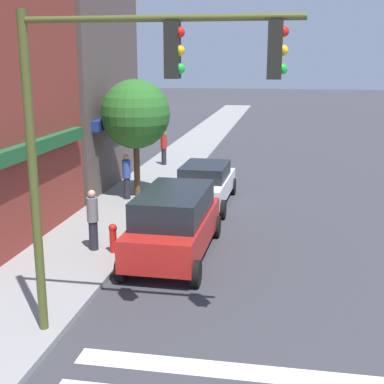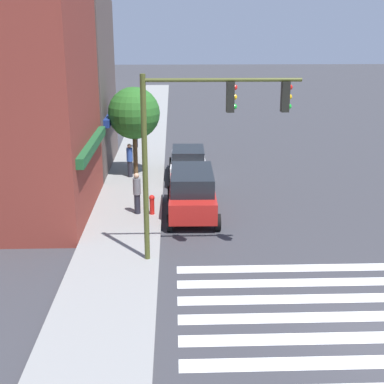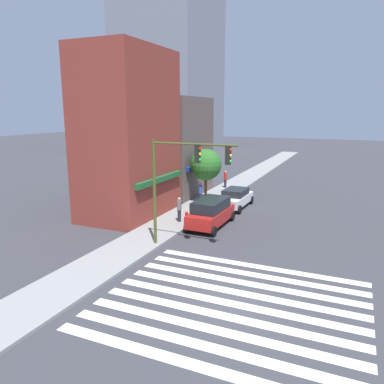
{
  "view_description": "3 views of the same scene",
  "coord_description": "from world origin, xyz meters",
  "px_view_note": "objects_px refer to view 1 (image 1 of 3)",
  "views": [
    {
      "loc": [
        -4.41,
        1.68,
        5.49
      ],
      "look_at": [
        12.56,
        4.7,
        1.2
      ],
      "focal_mm": 50.0,
      "sensor_mm": 36.0,
      "label": 1
    },
    {
      "loc": [
        -11.99,
        5.47,
        7.81
      ],
      "look_at": [
        9.68,
        4.7,
        1.0
      ],
      "focal_mm": 50.0,
      "sensor_mm": 36.0,
      "label": 2
    },
    {
      "loc": [
        -13.82,
        -4.2,
        7.94
      ],
      "look_at": [
        4.84,
        4.0,
        3.5
      ],
      "focal_mm": 35.0,
      "sensor_mm": 36.0,
      "label": 3
    }
  ],
  "objects_px": {
    "pedestrian_blue_shirt": "(127,176)",
    "pedestrian_red_jacket": "(164,147)",
    "street_tree": "(136,114)",
    "traffic_signal": "(123,110)",
    "pedestrian_grey_coat": "(93,219)",
    "suv_red": "(174,222)",
    "fire_hydrant": "(113,237)",
    "sedan_white": "(205,183)"
  },
  "relations": [
    {
      "from": "suv_red",
      "to": "pedestrian_blue_shirt",
      "type": "relative_size",
      "value": 2.67
    },
    {
      "from": "pedestrian_blue_shirt",
      "to": "pedestrian_grey_coat",
      "type": "bearing_deg",
      "value": 73.61
    },
    {
      "from": "pedestrian_blue_shirt",
      "to": "pedestrian_red_jacket",
      "type": "bearing_deg",
      "value": -112.45
    },
    {
      "from": "sedan_white",
      "to": "suv_red",
      "type": "bearing_deg",
      "value": -178.59
    },
    {
      "from": "sedan_white",
      "to": "fire_hydrant",
      "type": "bearing_deg",
      "value": 165.85
    },
    {
      "from": "fire_hydrant",
      "to": "pedestrian_blue_shirt",
      "type": "bearing_deg",
      "value": 13.08
    },
    {
      "from": "pedestrian_red_jacket",
      "to": "pedestrian_grey_coat",
      "type": "xyz_separation_m",
      "value": [
        -12.85,
        -0.89,
        0.0
      ]
    },
    {
      "from": "pedestrian_grey_coat",
      "to": "street_tree",
      "type": "height_order",
      "value": "street_tree"
    },
    {
      "from": "traffic_signal",
      "to": "pedestrian_grey_coat",
      "type": "xyz_separation_m",
      "value": [
        4.61,
        2.44,
        -3.54
      ]
    },
    {
      "from": "traffic_signal",
      "to": "pedestrian_red_jacket",
      "type": "relative_size",
      "value": 3.6
    },
    {
      "from": "suv_red",
      "to": "sedan_white",
      "type": "height_order",
      "value": "suv_red"
    },
    {
      "from": "street_tree",
      "to": "suv_red",
      "type": "bearing_deg",
      "value": -155.26
    },
    {
      "from": "pedestrian_red_jacket",
      "to": "street_tree",
      "type": "xyz_separation_m",
      "value": [
        -6.54,
        -0.42,
        2.33
      ]
    },
    {
      "from": "traffic_signal",
      "to": "street_tree",
      "type": "bearing_deg",
      "value": 14.96
    },
    {
      "from": "pedestrian_blue_shirt",
      "to": "street_tree",
      "type": "height_order",
      "value": "street_tree"
    },
    {
      "from": "suv_red",
      "to": "pedestrian_red_jacket",
      "type": "relative_size",
      "value": 2.67
    },
    {
      "from": "pedestrian_blue_shirt",
      "to": "street_tree",
      "type": "distance_m",
      "value": 2.42
    },
    {
      "from": "street_tree",
      "to": "pedestrian_blue_shirt",
      "type": "bearing_deg",
      "value": 155.29
    },
    {
      "from": "pedestrian_grey_coat",
      "to": "fire_hydrant",
      "type": "height_order",
      "value": "pedestrian_grey_coat"
    },
    {
      "from": "pedestrian_grey_coat",
      "to": "pedestrian_blue_shirt",
      "type": "relative_size",
      "value": 1.0
    },
    {
      "from": "traffic_signal",
      "to": "pedestrian_grey_coat",
      "type": "distance_m",
      "value": 6.31
    },
    {
      "from": "pedestrian_blue_shirt",
      "to": "suv_red",
      "type": "bearing_deg",
      "value": 95.33
    },
    {
      "from": "sedan_white",
      "to": "pedestrian_red_jacket",
      "type": "xyz_separation_m",
      "value": [
        6.85,
        3.22,
        0.23
      ]
    },
    {
      "from": "pedestrian_red_jacket",
      "to": "fire_hydrant",
      "type": "bearing_deg",
      "value": 101.7
    },
    {
      "from": "pedestrian_red_jacket",
      "to": "traffic_signal",
      "type": "bearing_deg",
      "value": 105.84
    },
    {
      "from": "suv_red",
      "to": "sedan_white",
      "type": "distance_m",
      "value": 5.77
    },
    {
      "from": "suv_red",
      "to": "street_tree",
      "type": "relative_size",
      "value": 1.02
    },
    {
      "from": "traffic_signal",
      "to": "fire_hydrant",
      "type": "height_order",
      "value": "traffic_signal"
    },
    {
      "from": "pedestrian_grey_coat",
      "to": "sedan_white",
      "type": "bearing_deg",
      "value": 49.16
    },
    {
      "from": "pedestrian_red_jacket",
      "to": "pedestrian_grey_coat",
      "type": "bearing_deg",
      "value": 99.01
    },
    {
      "from": "street_tree",
      "to": "fire_hydrant",
      "type": "bearing_deg",
      "value": -170.27
    },
    {
      "from": "suv_red",
      "to": "fire_hydrant",
      "type": "height_order",
      "value": "suv_red"
    },
    {
      "from": "traffic_signal",
      "to": "street_tree",
      "type": "xyz_separation_m",
      "value": [
        10.92,
        2.92,
        -1.21
      ]
    },
    {
      "from": "suv_red",
      "to": "fire_hydrant",
      "type": "relative_size",
      "value": 5.62
    },
    {
      "from": "suv_red",
      "to": "pedestrian_grey_coat",
      "type": "xyz_separation_m",
      "value": [
        -0.23,
        2.32,
        0.04
      ]
    },
    {
      "from": "traffic_signal",
      "to": "sedan_white",
      "type": "height_order",
      "value": "traffic_signal"
    },
    {
      "from": "suv_red",
      "to": "pedestrian_blue_shirt",
      "type": "bearing_deg",
      "value": 29.94
    },
    {
      "from": "pedestrian_blue_shirt",
      "to": "fire_hydrant",
      "type": "distance_m",
      "value": 6.03
    },
    {
      "from": "traffic_signal",
      "to": "pedestrian_red_jacket",
      "type": "distance_m",
      "value": 18.12
    },
    {
      "from": "pedestrian_red_jacket",
      "to": "suv_red",
      "type": "bearing_deg",
      "value": 109.33
    },
    {
      "from": "traffic_signal",
      "to": "sedan_white",
      "type": "xyz_separation_m",
      "value": [
        10.61,
        0.12,
        -3.77
      ]
    },
    {
      "from": "traffic_signal",
      "to": "fire_hydrant",
      "type": "relative_size",
      "value": 7.56
    }
  ]
}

